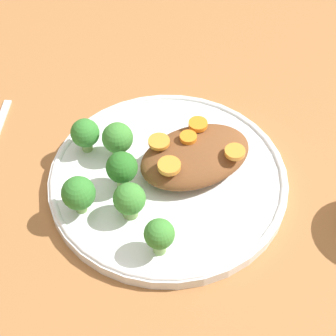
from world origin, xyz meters
TOP-DOWN VIEW (x-y plane):
  - ground_plane at (0.00, 0.00)m, footprint 4.00×4.00m
  - plate at (0.00, 0.00)m, footprint 0.29×0.29m
  - stew_mound at (0.04, 0.00)m, footprint 0.14×0.09m
  - broccoli_floret_0 at (-0.06, -0.03)m, footprint 0.04×0.04m
  - broccoli_floret_1 at (-0.07, 0.08)m, footprint 0.04×0.04m
  - broccoli_floret_2 at (-0.11, -0.00)m, footprint 0.04×0.04m
  - broccoli_floret_3 at (-0.05, 0.01)m, footprint 0.04×0.04m
  - broccoli_floret_4 at (-0.05, -0.09)m, footprint 0.03×0.03m
  - broccoli_floret_5 at (-0.04, 0.06)m, footprint 0.04×0.04m
  - carrot_slice_0 at (-0.01, -0.02)m, footprint 0.03×0.03m
  - carrot_slice_1 at (0.05, 0.03)m, footprint 0.02×0.02m
  - carrot_slice_2 at (0.03, 0.01)m, footprint 0.02×0.02m
  - carrot_slice_3 at (0.07, -0.03)m, footprint 0.02×0.02m
  - carrot_slice_4 at (0.00, 0.02)m, footprint 0.03×0.03m

SIDE VIEW (x-z plane):
  - ground_plane at x=0.00m, z-range 0.00..0.00m
  - plate at x=0.00m, z-range 0.00..0.02m
  - stew_mound at x=0.04m, z-range 0.01..0.05m
  - broccoli_floret_0 at x=-0.06m, z-range 0.02..0.07m
  - broccoli_floret_1 at x=-0.07m, z-range 0.02..0.07m
  - broccoli_floret_5 at x=-0.04m, z-range 0.02..0.07m
  - broccoli_floret_2 at x=-0.11m, z-range 0.02..0.07m
  - broccoli_floret_4 at x=-0.05m, z-range 0.02..0.07m
  - broccoli_floret_3 at x=-0.05m, z-range 0.02..0.07m
  - carrot_slice_4 at x=0.00m, z-range 0.05..0.06m
  - carrot_slice_2 at x=0.03m, z-range 0.05..0.06m
  - carrot_slice_3 at x=0.07m, z-range 0.05..0.06m
  - carrot_slice_1 at x=0.05m, z-range 0.05..0.06m
  - carrot_slice_0 at x=-0.01m, z-range 0.05..0.06m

